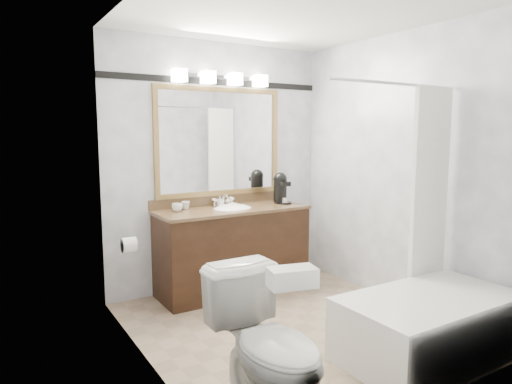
{
  "coord_description": "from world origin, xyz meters",
  "views": [
    {
      "loc": [
        -2.14,
        -2.91,
        1.59
      ],
      "look_at": [
        -0.13,
        0.35,
        1.09
      ],
      "focal_mm": 32.0,
      "sensor_mm": 36.0,
      "label": 1
    }
  ],
  "objects": [
    {
      "name": "room",
      "position": [
        0.0,
        0.0,
        1.25
      ],
      "size": [
        2.42,
        2.62,
        2.52
      ],
      "color": "gray",
      "rests_on": "ground"
    },
    {
      "name": "vanity",
      "position": [
        0.0,
        1.02,
        0.44
      ],
      "size": [
        1.53,
        0.58,
        0.97
      ],
      "color": "black",
      "rests_on": "ground"
    },
    {
      "name": "mirror",
      "position": [
        0.0,
        1.28,
        1.5
      ],
      "size": [
        1.4,
        0.04,
        1.1
      ],
      "color": "#9E7D47",
      "rests_on": "room"
    },
    {
      "name": "vanity_light_bar",
      "position": [
        0.0,
        1.23,
        2.13
      ],
      "size": [
        1.02,
        0.14,
        0.12
      ],
      "color": "silver",
      "rests_on": "room"
    },
    {
      "name": "accent_stripe",
      "position": [
        0.0,
        1.29,
        2.1
      ],
      "size": [
        2.4,
        0.01,
        0.06
      ],
      "primitive_type": "cube",
      "color": "black",
      "rests_on": "room"
    },
    {
      "name": "bathtub",
      "position": [
        0.55,
        -0.9,
        0.28
      ],
      "size": [
        1.3,
        0.75,
        1.96
      ],
      "color": "white",
      "rests_on": "ground"
    },
    {
      "name": "tp_roll",
      "position": [
        -1.14,
        0.66,
        0.7
      ],
      "size": [
        0.11,
        0.12,
        0.12
      ],
      "primitive_type": "cylinder",
      "rotation": [
        0.0,
        1.57,
        0.0
      ],
      "color": "white",
      "rests_on": "room"
    },
    {
      "name": "toilet",
      "position": [
        -0.82,
        -0.9,
        0.41
      ],
      "size": [
        0.46,
        0.81,
        0.82
      ],
      "primitive_type": "imported",
      "rotation": [
        0.0,
        0.0,
        0.01
      ],
      "color": "white",
      "rests_on": "ground"
    },
    {
      "name": "tissue_box",
      "position": [
        -0.82,
        -1.12,
        0.87
      ],
      "size": [
        0.27,
        0.19,
        0.1
      ],
      "primitive_type": "cube",
      "rotation": [
        0.0,
        0.0,
        -0.24
      ],
      "color": "white",
      "rests_on": "toilet"
    },
    {
      "name": "coffee_maker",
      "position": [
        0.59,
        1.04,
        1.02
      ],
      "size": [
        0.17,
        0.21,
        0.33
      ],
      "rotation": [
        0.0,
        0.0,
        0.07
      ],
      "color": "black",
      "rests_on": "vanity"
    },
    {
      "name": "cup_left",
      "position": [
        -0.54,
        1.12,
        0.89
      ],
      "size": [
        0.1,
        0.1,
        0.08
      ],
      "primitive_type": "imported",
      "rotation": [
        0.0,
        0.0,
        0.0
      ],
      "color": "white",
      "rests_on": "vanity"
    },
    {
      "name": "cup_right",
      "position": [
        -0.42,
        1.2,
        0.89
      ],
      "size": [
        0.09,
        0.09,
        0.08
      ],
      "primitive_type": "imported",
      "rotation": [
        0.0,
        0.0,
        -0.13
      ],
      "color": "white",
      "rests_on": "vanity"
    },
    {
      "name": "soap_bottle_a",
      "position": [
        -0.06,
        1.18,
        0.9
      ],
      "size": [
        0.05,
        0.05,
        0.11
      ],
      "primitive_type": "imported",
      "rotation": [
        0.0,
        0.0,
        0.04
      ],
      "color": "white",
      "rests_on": "vanity"
    },
    {
      "name": "soap_bottle_b",
      "position": [
        0.06,
        1.23,
        0.89
      ],
      "size": [
        0.07,
        0.07,
        0.08
      ],
      "primitive_type": "imported",
      "rotation": [
        0.0,
        0.0,
        0.17
      ],
      "color": "white",
      "rests_on": "vanity"
    },
    {
      "name": "soap_bar",
      "position": [
        0.06,
        1.13,
        0.86
      ],
      "size": [
        0.1,
        0.08,
        0.03
      ],
      "primitive_type": "cube",
      "rotation": [
        0.0,
        0.0,
        0.37
      ],
      "color": "beige",
      "rests_on": "vanity"
    }
  ]
}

